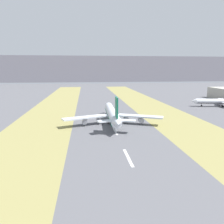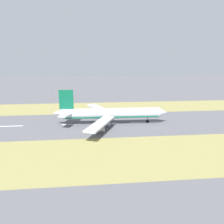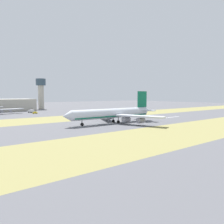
% 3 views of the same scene
% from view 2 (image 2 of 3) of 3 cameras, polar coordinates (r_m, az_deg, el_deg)
% --- Properties ---
extents(ground_plane, '(800.00, 800.00, 0.00)m').
position_cam_2_polar(ground_plane, '(129.65, 0.26, -2.92)').
color(ground_plane, '#56565B').
extents(grass_median_west, '(40.00, 600.00, 0.01)m').
position_cam_2_polar(grass_median_west, '(173.10, -1.36, 1.25)').
color(grass_median_west, olive).
rests_on(grass_median_west, ground).
extents(grass_median_east, '(40.00, 600.00, 0.01)m').
position_cam_2_polar(grass_median_east, '(87.76, 3.51, -11.16)').
color(grass_median_east, olive).
rests_on(grass_median_east, ground).
extents(centreline_dash_near, '(1.20, 18.00, 0.01)m').
position_cam_2_polar(centreline_dash_near, '(137.27, -25.85, -3.37)').
color(centreline_dash_near, silver).
rests_on(centreline_dash_near, ground).
extents(centreline_dash_mid, '(1.20, 18.00, 0.01)m').
position_cam_2_polar(centreline_dash_mid, '(129.13, -8.91, -3.15)').
color(centreline_dash_mid, silver).
rests_on(centreline_dash_mid, ground).
extents(centreline_dash_far, '(1.20, 18.00, 0.01)m').
position_cam_2_polar(centreline_dash_far, '(133.07, 8.57, -2.64)').
color(centreline_dash_far, silver).
rests_on(centreline_dash_far, ground).
extents(airplane_main_jet, '(64.11, 67.12, 20.20)m').
position_cam_2_polar(airplane_main_jet, '(127.13, -0.86, -0.44)').
color(airplane_main_jet, silver).
rests_on(airplane_main_jet, ground).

